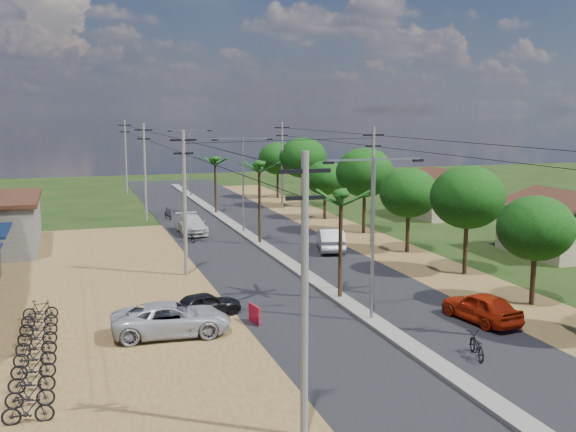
% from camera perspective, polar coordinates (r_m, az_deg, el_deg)
% --- Properties ---
extents(ground, '(160.00, 160.00, 0.00)m').
position_cam_1_polar(ground, '(33.39, 7.05, -8.87)').
color(ground, black).
rests_on(ground, ground).
extents(road, '(12.00, 110.00, 0.04)m').
position_cam_1_polar(road, '(46.92, -0.75, -3.56)').
color(road, black).
rests_on(road, ground).
extents(median, '(1.00, 90.00, 0.18)m').
position_cam_1_polar(median, '(49.71, -1.78, -2.77)').
color(median, '#605E56').
rests_on(median, ground).
extents(dirt_lot_west, '(18.00, 46.00, 0.04)m').
position_cam_1_polar(dirt_lot_west, '(38.13, -19.60, -7.04)').
color(dirt_lot_west, brown).
rests_on(dirt_lot_west, ground).
extents(dirt_shoulder_east, '(5.00, 90.00, 0.03)m').
position_cam_1_polar(dirt_shoulder_east, '(50.05, 8.59, -2.87)').
color(dirt_shoulder_east, brown).
rests_on(dirt_shoulder_east, ground).
extents(house_east_near, '(7.60, 7.50, 4.60)m').
position_cam_1_polar(house_east_near, '(51.89, 22.62, -0.38)').
color(house_east_near, gray).
rests_on(house_east_near, ground).
extents(house_east_far, '(7.60, 7.50, 4.60)m').
position_cam_1_polar(house_east_far, '(66.92, 13.24, 2.03)').
color(house_east_far, gray).
rests_on(house_east_far, ground).
extents(tree_east_b, '(4.00, 4.00, 5.83)m').
position_cam_1_polar(tree_east_b, '(37.26, 20.24, -0.98)').
color(tree_east_b, black).
rests_on(tree_east_b, ground).
extents(tree_east_c, '(4.60, 4.60, 6.83)m').
position_cam_1_polar(tree_east_c, '(43.01, 14.96, 1.54)').
color(tree_east_c, black).
rests_on(tree_east_c, ground).
extents(tree_east_d, '(4.20, 4.20, 6.13)m').
position_cam_1_polar(tree_east_d, '(48.89, 10.18, 1.94)').
color(tree_east_d, black).
rests_on(tree_east_d, ground).
extents(tree_east_e, '(4.80, 4.80, 7.14)m').
position_cam_1_polar(tree_east_e, '(56.03, 6.51, 3.68)').
color(tree_east_e, black).
rests_on(tree_east_e, ground).
extents(tree_east_f, '(3.80, 3.80, 5.52)m').
position_cam_1_polar(tree_east_f, '(63.32, 3.15, 3.23)').
color(tree_east_f, black).
rests_on(tree_east_f, ground).
extents(tree_east_g, '(5.00, 5.00, 7.38)m').
position_cam_1_polar(tree_east_g, '(70.89, 1.27, 4.95)').
color(tree_east_g, black).
rests_on(tree_east_g, ground).
extents(tree_east_h, '(4.40, 4.40, 6.52)m').
position_cam_1_polar(tree_east_h, '(78.42, -0.89, 4.89)').
color(tree_east_h, black).
rests_on(tree_east_h, ground).
extents(palm_median_near, '(2.00, 2.00, 6.15)m').
position_cam_1_polar(palm_median_near, '(35.76, 4.51, 1.46)').
color(palm_median_near, black).
rests_on(palm_median_near, ground).
extents(palm_median_mid, '(2.00, 2.00, 6.55)m').
position_cam_1_polar(palm_median_mid, '(50.78, -2.45, 4.10)').
color(palm_median_mid, black).
rests_on(palm_median_mid, ground).
extents(palm_median_far, '(2.00, 2.00, 5.85)m').
position_cam_1_polar(palm_median_far, '(66.33, -6.19, 4.64)').
color(palm_median_far, black).
rests_on(palm_median_far, ground).
extents(streetlight_near, '(5.10, 0.18, 8.00)m').
position_cam_1_polar(streetlight_near, '(32.25, 7.21, -0.75)').
color(streetlight_near, gray).
rests_on(streetlight_near, ground).
extents(streetlight_mid, '(5.10, 0.18, 8.00)m').
position_cam_1_polar(streetlight_mid, '(55.69, -3.83, 3.37)').
color(streetlight_mid, gray).
rests_on(streetlight_mid, ground).
extents(streetlight_far, '(5.10, 0.18, 8.00)m').
position_cam_1_polar(streetlight_far, '(80.08, -8.28, 4.99)').
color(streetlight_far, gray).
rests_on(streetlight_far, ground).
extents(utility_pole_w_a, '(1.60, 0.24, 9.00)m').
position_cam_1_polar(utility_pole_w_a, '(20.59, 1.41, -6.32)').
color(utility_pole_w_a, '#605E56').
rests_on(utility_pole_w_a, ground).
extents(utility_pole_w_b, '(1.60, 0.24, 9.00)m').
position_cam_1_polar(utility_pole_w_b, '(41.62, -8.75, 1.36)').
color(utility_pole_w_b, '#605E56').
rests_on(utility_pole_w_b, ground).
extents(utility_pole_w_c, '(1.60, 0.24, 9.00)m').
position_cam_1_polar(utility_pole_w_c, '(63.31, -12.03, 3.84)').
color(utility_pole_w_c, '#605E56').
rests_on(utility_pole_w_c, ground).
extents(utility_pole_w_d, '(1.60, 0.24, 9.00)m').
position_cam_1_polar(utility_pole_w_d, '(84.16, -13.58, 5.00)').
color(utility_pole_w_d, '#605E56').
rests_on(utility_pole_w_d, ground).
extents(utility_pole_e_b, '(1.60, 0.24, 9.00)m').
position_cam_1_polar(utility_pole_e_b, '(49.77, 7.17, 2.62)').
color(utility_pole_e_b, '#605E56').
rests_on(utility_pole_e_b, ground).
extents(utility_pole_e_c, '(1.60, 0.24, 9.00)m').
position_cam_1_polar(utility_pole_e_c, '(70.20, -0.51, 4.52)').
color(utility_pole_e_c, '#605E56').
rests_on(utility_pole_e_c, ground).
extents(car_red_near, '(2.39, 4.55, 1.48)m').
position_cam_1_polar(car_red_near, '(34.12, 16.04, -7.48)').
color(car_red_near, '#A01E08').
rests_on(car_red_near, ground).
extents(car_silver_mid, '(3.01, 5.25, 1.64)m').
position_cam_1_polar(car_silver_mid, '(49.34, 3.62, -2.01)').
color(car_silver_mid, '#AEB0B6').
rests_on(car_silver_mid, ground).
extents(car_white_far, '(2.12, 5.21, 1.51)m').
position_cam_1_polar(car_white_far, '(56.48, -8.19, -0.75)').
color(car_white_far, '#AEADA9').
rests_on(car_white_far, ground).
extents(car_parked_silver, '(5.53, 2.83, 1.50)m').
position_cam_1_polar(car_parked_silver, '(31.42, -9.84, -8.66)').
color(car_parked_silver, '#AEB0B6').
rests_on(car_parked_silver, ground).
extents(car_parked_dark, '(3.85, 2.38, 1.22)m').
position_cam_1_polar(car_parked_dark, '(33.96, -6.99, -7.49)').
color(car_parked_dark, black).
rests_on(car_parked_dark, ground).
extents(moto_rider_east, '(1.19, 2.00, 0.99)m').
position_cam_1_polar(moto_rider_east, '(29.46, 15.67, -10.59)').
color(moto_rider_east, black).
rests_on(moto_rider_east, ground).
extents(moto_rider_west_a, '(1.18, 1.70, 0.85)m').
position_cam_1_polar(moto_rider_west_a, '(52.78, -8.36, -1.80)').
color(moto_rider_west_a, black).
rests_on(moto_rider_west_a, ground).
extents(moto_rider_west_b, '(0.87, 1.95, 1.13)m').
position_cam_1_polar(moto_rider_west_b, '(63.99, -10.12, 0.17)').
color(moto_rider_west_b, black).
rests_on(moto_rider_west_b, ground).
extents(roadside_sign, '(0.28, 1.12, 0.93)m').
position_cam_1_polar(roadside_sign, '(32.72, -2.88, -8.34)').
color(roadside_sign, '#B61028').
rests_on(roadside_sign, ground).
extents(parked_scooter_row, '(1.68, 12.22, 1.00)m').
position_cam_1_polar(parked_scooter_row, '(29.84, -20.60, -10.58)').
color(parked_scooter_row, black).
rests_on(parked_scooter_row, ground).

